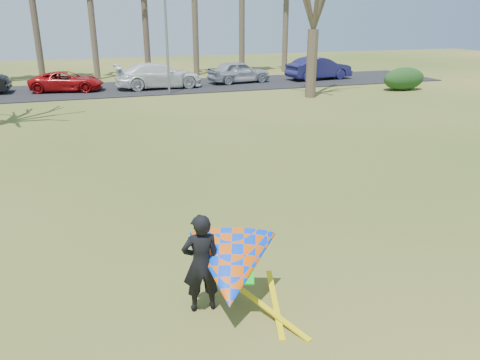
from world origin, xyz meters
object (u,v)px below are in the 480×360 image
object	(u,v)px
streetlight	(168,21)
car_3	(159,75)
car_4	(239,72)
car_5	(319,68)
car_2	(67,81)
kite_flyer	(227,268)

from	to	relation	value
streetlight	car_3	world-z (taller)	streetlight
car_4	car_5	world-z (taller)	car_5
car_2	kite_flyer	xyz separation A→B (m)	(2.79, -26.32, 0.15)
car_4	kite_flyer	distance (m)	28.07
car_3	car_4	world-z (taller)	car_3
car_3	car_4	xyz separation A→B (m)	(6.00, 0.74, -0.06)
car_2	kite_flyer	world-z (taller)	kite_flyer
streetlight	car_4	bearing A→B (deg)	29.20
car_2	kite_flyer	distance (m)	26.46
car_4	kite_flyer	xyz separation A→B (m)	(-9.14, -26.54, 0.01)
car_5	streetlight	bearing A→B (deg)	97.18
streetlight	kite_flyer	distance (m)	23.95
streetlight	car_3	bearing A→B (deg)	99.40
car_4	car_5	xyz separation A→B (m)	(6.45, -0.21, 0.06)
streetlight	car_4	distance (m)	7.37
streetlight	car_3	size ratio (longest dim) A/B	1.38
car_3	car_4	distance (m)	6.04
car_3	car_5	world-z (taller)	same
streetlight	kite_flyer	size ratio (longest dim) A/B	3.35
car_4	car_5	bearing A→B (deg)	-100.09
streetlight	car_2	distance (m)	7.92
car_2	car_5	bearing A→B (deg)	-78.88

